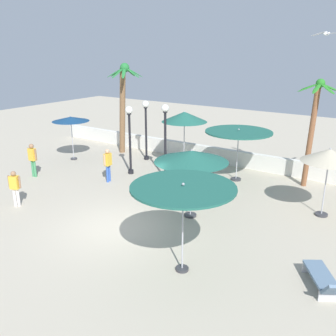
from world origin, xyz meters
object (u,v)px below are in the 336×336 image
Objects in this scene: lounge_chair_0 at (325,280)px; guest_2 at (32,157)px; patio_umbrella_4 at (239,134)px; lamp_post_2 at (130,132)px; palm_tree_0 at (123,99)px; patio_umbrella_5 at (191,157)px; palm_tree_2 at (314,120)px; patio_umbrella_1 at (329,156)px; lamp_post_0 at (165,134)px; patio_umbrella_3 at (184,117)px; lamp_post_1 at (146,122)px; patio_umbrella_0 at (183,190)px; guest_0 at (15,185)px; guest_1 at (108,162)px; seagull_0 at (326,34)px; patio_umbrella_2 at (71,119)px.

lounge_chair_0 is 14.40m from guest_2.
lamp_post_2 is at bearing -156.70° from patio_umbrella_4.
lounge_chair_0 is at bearing -29.84° from palm_tree_0.
patio_umbrella_5 is at bearing 2.69° from guest_2.
patio_umbrella_1 is at bearing -65.68° from palm_tree_2.
patio_umbrella_4 is 3.51m from lamp_post_0.
patio_umbrella_3 is at bearing -3.57° from palm_tree_0.
patio_umbrella_3 is at bearing 3.29° from lamp_post_1.
palm_tree_2 is (1.18, 9.22, 0.62)m from patio_umbrella_0.
lamp_post_1 reaches higher than guest_0.
lamp_post_2 reaches higher than guest_1.
lamp_post_1 is at bearing 109.14° from lamp_post_2.
patio_umbrella_3 is 6.44m from patio_umbrella_5.
seagull_0 is at bearing 19.97° from lamp_post_0.
patio_umbrella_5 is at bearing 116.92° from patio_umbrella_0.
patio_umbrella_2 is at bearing -177.71° from lamp_post_0.
guest_1 is at bearing 23.26° from guest_2.
lamp_post_1 is at bearing 142.70° from lamp_post_0.
lamp_post_0 is (6.33, 0.25, -0.10)m from patio_umbrella_2.
patio_umbrella_0 reaches higher than patio_umbrella_1.
palm_tree_2 is at bearing 64.11° from patio_umbrella_5.
patio_umbrella_3 is at bearing 162.64° from patio_umbrella_1.
lamp_post_2 is (-5.19, 2.71, -0.20)m from patio_umbrella_5.
guest_1 is at bearing -79.48° from lamp_post_1.
lamp_post_1 is at bearing 147.49° from lounge_chair_0.
guest_2 is (-2.87, -5.62, -1.16)m from lamp_post_1.
palm_tree_2 is at bearing 107.35° from lounge_chair_0.
patio_umbrella_1 is 0.80× the size of lamp_post_1.
palm_tree_2 is 13.55m from guest_2.
patio_umbrella_1 is 9.79m from guest_1.
lounge_chair_0 is 1.46× the size of seagull_0.
lamp_post_0 reaches higher than patio_umbrella_5.
lounge_chair_0 is (5.36, -2.07, -2.03)m from patio_umbrella_5.
palm_tree_0 reaches higher than lamp_post_2.
lamp_post_2 is at bearing -70.86° from lamp_post_1.
patio_umbrella_1 is 1.79× the size of guest_0.
palm_tree_2 reaches higher than guest_1.
palm_tree_2 is (-1.35, 3.00, 0.74)m from patio_umbrella_1.
guest_2 is at bearing 173.40° from lounge_chair_0.
lamp_post_1 reaches higher than patio_umbrella_2.
lamp_post_0 reaches higher than patio_umbrella_1.
patio_umbrella_2 is at bearing -146.27° from lamp_post_1.
palm_tree_0 is (-7.82, 0.79, 0.99)m from patio_umbrella_4.
patio_umbrella_4 is 0.59× the size of palm_tree_0.
patio_umbrella_2 is at bearing -168.59° from seagull_0.
lamp_post_2 is at bearing 152.47° from patio_umbrella_5.
patio_umbrella_4 is 10.24m from guest_2.
patio_umbrella_3 is 0.61× the size of palm_tree_2.
palm_tree_2 is 2.63× the size of lounge_chair_0.
palm_tree_2 reaches higher than patio_umbrella_5.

